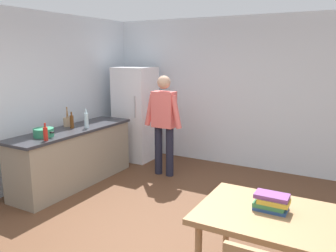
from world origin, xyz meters
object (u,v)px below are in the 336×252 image
object	(u,v)px
refrigerator	(136,114)
cooking_pot	(44,132)
bottle_water_clear	(86,120)
bottle_beer_brown	(72,122)
dining_table	(283,224)
utensil_jar	(67,122)
person	(164,119)
bottle_sauce_red	(46,134)
book_stack	(271,202)

from	to	relation	value
refrigerator	cooking_pot	size ratio (longest dim) A/B	4.50
refrigerator	bottle_water_clear	distance (m)	1.46
refrigerator	bottle_beer_brown	bearing A→B (deg)	-95.00
dining_table	utensil_jar	distance (m)	3.81
refrigerator	utensil_jar	size ratio (longest dim) A/B	5.62
utensil_jar	bottle_beer_brown	distance (m)	0.18
utensil_jar	bottle_water_clear	xyz separation A→B (m)	(0.36, 0.06, 0.05)
bottle_beer_brown	bottle_water_clear	bearing A→B (deg)	30.35
person	bottle_water_clear	bearing A→B (deg)	-134.77
refrigerator	cooking_pot	xyz separation A→B (m)	(-0.08, -2.18, 0.06)
dining_table	bottle_water_clear	size ratio (longest dim) A/B	4.67
bottle_beer_brown	dining_table	bearing A→B (deg)	-18.27
utensil_jar	bottle_sauce_red	xyz separation A→B (m)	(0.43, -0.81, 0.02)
cooking_pot	utensil_jar	xyz separation A→B (m)	(-0.23, 0.67, 0.02)
utensil_jar	bottle_sauce_red	world-z (taller)	utensil_jar
dining_table	refrigerator	bearing A→B (deg)	140.71
cooking_pot	bottle_sauce_red	bearing A→B (deg)	-34.80
bottle_water_clear	book_stack	xyz separation A→B (m)	(3.12, -1.20, -0.21)
utensil_jar	dining_table	bearing A→B (deg)	-18.31
bottle_sauce_red	bottle_beer_brown	distance (m)	0.79
cooking_pot	bottle_sauce_red	distance (m)	0.25
utensil_jar	book_stack	distance (m)	3.67
person	cooking_pot	world-z (taller)	person
person	dining_table	size ratio (longest dim) A/B	1.21
cooking_pot	utensil_jar	bearing A→B (deg)	108.69
refrigerator	utensil_jar	world-z (taller)	refrigerator
dining_table	book_stack	size ratio (longest dim) A/B	4.91
dining_table	cooking_pot	bearing A→B (deg)	171.18
refrigerator	person	world-z (taller)	refrigerator
bottle_sauce_red	bottle_water_clear	bearing A→B (deg)	94.23
utensil_jar	person	bearing A→B (deg)	37.34
dining_table	book_stack	xyz separation A→B (m)	(-0.12, 0.05, 0.15)
bottle_beer_brown	book_stack	distance (m)	3.50
bottle_water_clear	person	bearing A→B (deg)	45.23
dining_table	bottle_sauce_red	distance (m)	3.21
refrigerator	cooking_pot	world-z (taller)	refrigerator
refrigerator	dining_table	size ratio (longest dim) A/B	1.29
cooking_pot	bottle_sauce_red	xyz separation A→B (m)	(0.20, -0.14, 0.04)
dining_table	bottle_sauce_red	size ratio (longest dim) A/B	5.83
cooking_pot	bottle_sauce_red	size ratio (longest dim) A/B	1.67
refrigerator	bottle_sauce_red	bearing A→B (deg)	-86.91
utensil_jar	bottle_beer_brown	size ratio (longest dim) A/B	1.23
person	dining_table	xyz separation A→B (m)	(2.35, -2.15, -0.31)
bottle_beer_brown	bottle_sauce_red	bearing A→B (deg)	-70.75
dining_table	utensil_jar	xyz separation A→B (m)	(-3.60, 1.19, 0.31)
person	cooking_pot	bearing A→B (deg)	-122.31
person	utensil_jar	size ratio (longest dim) A/B	5.31
refrigerator	utensil_jar	distance (m)	1.54
person	book_stack	bearing A→B (deg)	-43.16
dining_table	bottle_sauce_red	bearing A→B (deg)	173.09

